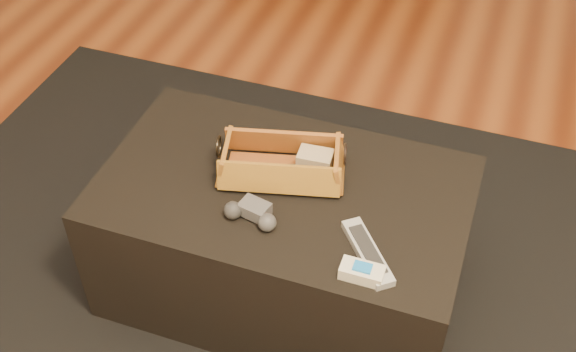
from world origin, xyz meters
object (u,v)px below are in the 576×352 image
(cream_gadget, at_px, (362,272))
(game_controller, at_px, (252,213))
(tv_remote, at_px, (275,172))
(wicker_basket, at_px, (282,164))
(ottoman, at_px, (284,238))
(silver_remote, at_px, (368,252))

(cream_gadget, bearing_deg, game_controller, 164.58)
(tv_remote, distance_m, cream_gadget, 0.40)
(wicker_basket, xyz_separation_m, game_controller, (-0.01, -0.19, -0.02))
(ottoman, relative_size, wicker_basket, 2.70)
(game_controller, bearing_deg, ottoman, 76.94)
(wicker_basket, distance_m, game_controller, 0.19)
(game_controller, relative_size, silver_remote, 0.74)
(silver_remote, bearing_deg, ottoman, 149.42)
(silver_remote, distance_m, cream_gadget, 0.07)
(tv_remote, bearing_deg, silver_remote, -51.06)
(cream_gadget, bearing_deg, tv_remote, 140.76)
(ottoman, xyz_separation_m, wicker_basket, (-0.02, 0.04, 0.25))
(silver_remote, relative_size, cream_gadget, 1.94)
(ottoman, xyz_separation_m, game_controller, (-0.03, -0.15, 0.23))
(tv_remote, relative_size, game_controller, 1.19)
(game_controller, height_order, cream_gadget, game_controller)
(wicker_basket, height_order, cream_gadget, wicker_basket)
(ottoman, xyz_separation_m, tv_remote, (-0.03, 0.02, 0.23))
(tv_remote, height_order, wicker_basket, wicker_basket)
(wicker_basket, xyz_separation_m, silver_remote, (0.30, -0.20, -0.03))
(game_controller, bearing_deg, tv_remote, 89.72)
(wicker_basket, bearing_deg, ottoman, -63.94)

